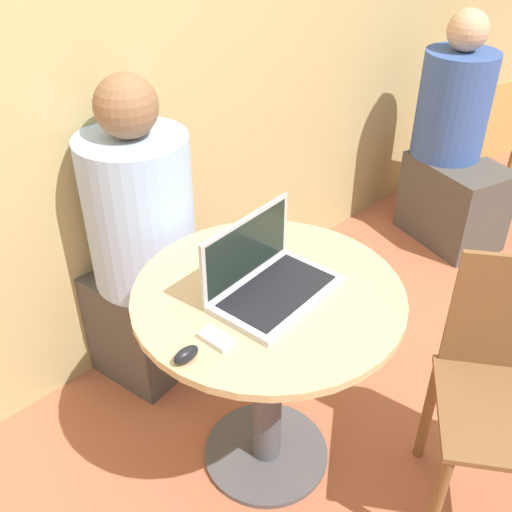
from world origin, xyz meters
TOP-DOWN VIEW (x-y plane):
  - ground_plane at (0.00, 0.00)m, footprint 12.00×12.00m
  - back_wall at (0.00, 0.83)m, footprint 7.00×0.05m
  - round_table at (0.00, 0.00)m, footprint 0.79×0.79m
  - laptop at (-0.00, 0.00)m, footprint 0.38×0.27m
  - cell_phone at (-0.25, -0.05)m, footprint 0.06×0.10m
  - computer_mouse at (-0.35, -0.05)m, footprint 0.07×0.04m
  - chair_empty at (0.40, -0.59)m, footprint 0.56×0.56m
  - person_seated at (-0.01, 0.69)m, footprint 0.44×0.61m
  - chair_background at (2.00, 0.36)m, footprint 0.50×0.50m
  - person_background at (1.75, 0.36)m, footprint 0.47×0.59m

SIDE VIEW (x-z plane):
  - ground_plane at x=0.00m, z-range 0.00..0.00m
  - chair_background at x=2.00m, z-range 0.03..0.86m
  - chair_empty at x=0.40m, z-range 0.02..0.89m
  - person_background at x=1.75m, z-range -0.10..1.07m
  - person_seated at x=-0.01m, z-range -0.11..1.12m
  - round_table at x=0.00m, z-range 0.16..0.89m
  - cell_phone at x=-0.25m, z-range 0.73..0.75m
  - computer_mouse at x=-0.35m, z-range 0.73..0.77m
  - laptop at x=0.00m, z-range 0.67..0.89m
  - back_wall at x=0.00m, z-range 0.00..2.60m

